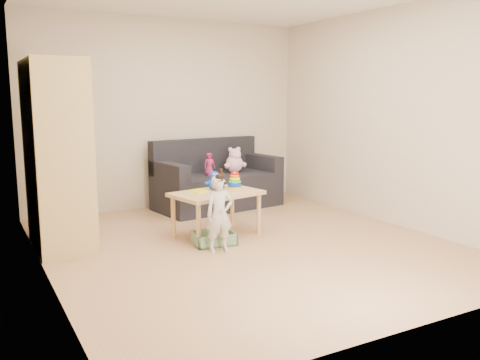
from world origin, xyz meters
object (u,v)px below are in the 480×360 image
sofa (218,191)px  play_table (217,214)px  wardrobe (57,155)px  toddler (220,215)px

sofa → play_table: 1.47m
sofa → play_table: bearing=-124.5°
wardrobe → play_table: (1.59, -0.43, -0.70)m
sofa → wardrobe: bearing=-166.4°
wardrobe → play_table: size_ratio=2.00×
play_table → toddler: toddler is taller
wardrobe → sofa: wardrobe is taller
sofa → play_table: size_ratio=1.79×
play_table → toddler: size_ratio=1.27×
wardrobe → sofa: (2.26, 0.88, -0.71)m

